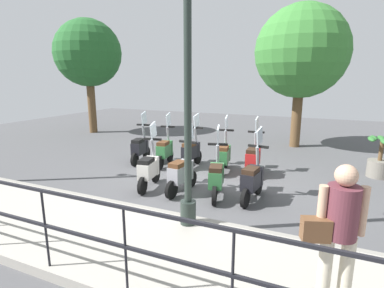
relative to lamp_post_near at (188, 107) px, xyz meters
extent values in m
plane|color=#4C4C4F|center=(2.40, 0.57, -2.12)|extent=(28.00, 28.00, 0.00)
cube|color=#A39E93|center=(-0.80, 0.57, -2.05)|extent=(2.20, 20.00, 0.15)
cube|color=gray|center=(0.25, 0.57, -2.05)|extent=(0.10, 20.00, 0.15)
cube|color=black|center=(-1.80, 0.57, -0.92)|extent=(0.04, 16.00, 0.04)
cube|color=black|center=(-1.80, 0.57, -1.39)|extent=(0.04, 16.00, 0.04)
cylinder|color=black|center=(-1.80, -1.28, -1.45)|extent=(0.03, 0.03, 1.05)
cylinder|color=black|center=(-1.80, -0.05, -1.45)|extent=(0.03, 0.03, 1.05)
cylinder|color=black|center=(-1.80, 1.18, -1.45)|extent=(0.03, 0.03, 1.05)
cylinder|color=#232D28|center=(0.00, 0.00, -1.77)|extent=(0.26, 0.26, 0.40)
cylinder|color=#232D28|center=(0.00, 0.00, 0.19)|extent=(0.12, 0.12, 4.32)
cylinder|color=beige|center=(-1.05, -2.30, -1.56)|extent=(0.14, 0.14, 0.82)
cylinder|color=beige|center=(-1.12, -2.09, -1.56)|extent=(0.14, 0.14, 0.82)
cylinder|color=brown|center=(-1.08, -2.20, -0.88)|extent=(0.41, 0.41, 0.55)
sphere|color=tan|center=(-1.08, -2.20, -0.49)|extent=(0.22, 0.22, 0.22)
cylinder|color=tan|center=(-1.02, -2.38, -0.86)|extent=(0.09, 0.09, 0.52)
cylinder|color=tan|center=(-1.15, -2.01, -0.86)|extent=(0.09, 0.09, 0.52)
cube|color=brown|center=(-1.22, -1.97, -1.05)|extent=(0.22, 0.31, 0.24)
cylinder|color=brown|center=(6.78, 8.03, -0.86)|extent=(0.36, 0.36, 2.52)
sphere|color=#235B28|center=(6.78, 8.03, 1.52)|extent=(3.00, 3.00, 3.00)
cylinder|color=brown|center=(7.47, -1.05, -1.01)|extent=(0.36, 0.36, 2.23)
sphere|color=#387A33|center=(7.47, -1.05, 1.34)|extent=(3.28, 3.28, 3.28)
cylinder|color=slate|center=(4.61, -3.40, -1.90)|extent=(0.56, 0.56, 0.45)
cylinder|color=brown|center=(4.61, -3.40, -1.42)|extent=(0.10, 0.10, 0.50)
ellipsoid|color=#2D6B2D|center=(4.86, -3.40, -1.12)|extent=(0.56, 0.16, 0.10)
ellipsoid|color=#2D6B2D|center=(4.36, -3.40, -1.12)|extent=(0.56, 0.16, 0.10)
ellipsoid|color=#2D6B2D|center=(4.61, -3.15, -1.12)|extent=(0.56, 0.16, 0.10)
ellipsoid|color=#2D6B2D|center=(4.79, -3.22, -1.12)|extent=(0.56, 0.16, 0.10)
cylinder|color=black|center=(2.16, -0.75, -1.92)|extent=(0.41, 0.13, 0.40)
cylinder|color=black|center=(1.33, -0.66, -1.92)|extent=(0.41, 0.13, 0.40)
cube|color=black|center=(1.66, -0.69, -1.64)|extent=(0.63, 0.35, 0.36)
cube|color=black|center=(1.95, -0.73, -1.62)|extent=(0.15, 0.31, 0.44)
cube|color=black|center=(1.59, -0.69, -1.41)|extent=(0.43, 0.30, 0.10)
cylinder|color=gray|center=(2.01, -0.73, -1.27)|extent=(0.19, 0.09, 0.55)
cube|color=black|center=(2.01, -0.73, -0.99)|extent=(0.11, 0.44, 0.05)
cube|color=silver|center=(2.07, -0.74, -0.79)|extent=(0.39, 0.07, 0.42)
cylinder|color=black|center=(2.00, 0.16, -1.92)|extent=(0.41, 0.18, 0.40)
cylinder|color=black|center=(1.20, -0.05, -1.92)|extent=(0.41, 0.18, 0.40)
cube|color=#2D6B38|center=(1.52, 0.03, -1.64)|extent=(0.65, 0.42, 0.36)
cube|color=#2D6B38|center=(1.80, 0.11, -1.62)|extent=(0.19, 0.32, 0.44)
cube|color=black|center=(1.45, 0.02, -1.41)|extent=(0.45, 0.35, 0.10)
cylinder|color=gray|center=(1.86, 0.12, -1.27)|extent=(0.19, 0.11, 0.55)
cube|color=black|center=(1.86, 0.12, -0.99)|extent=(0.17, 0.44, 0.05)
cube|color=silver|center=(1.92, 0.14, -0.79)|extent=(0.38, 0.13, 0.42)
cylinder|color=black|center=(1.96, 0.81, -1.92)|extent=(0.41, 0.13, 0.40)
cylinder|color=black|center=(1.14, 0.91, -1.92)|extent=(0.41, 0.13, 0.40)
cube|color=gray|center=(1.47, 0.87, -1.64)|extent=(0.63, 0.35, 0.36)
cube|color=gray|center=(1.75, 0.83, -1.62)|extent=(0.16, 0.31, 0.44)
cube|color=#4C2D19|center=(1.40, 0.88, -1.41)|extent=(0.43, 0.31, 0.10)
cylinder|color=gray|center=(1.81, 0.83, -1.27)|extent=(0.19, 0.09, 0.55)
cube|color=black|center=(1.81, 0.83, -0.99)|extent=(0.11, 0.44, 0.05)
cube|color=silver|center=(1.87, 0.82, -0.79)|extent=(0.39, 0.08, 0.42)
cylinder|color=black|center=(1.92, 1.75, -1.92)|extent=(0.41, 0.14, 0.40)
cylinder|color=black|center=(1.10, 1.62, -1.92)|extent=(0.41, 0.14, 0.40)
cube|color=beige|center=(1.42, 1.67, -1.64)|extent=(0.64, 0.37, 0.36)
cube|color=beige|center=(1.71, 1.72, -1.62)|extent=(0.17, 0.32, 0.44)
cube|color=black|center=(1.35, 1.66, -1.41)|extent=(0.44, 0.32, 0.10)
cylinder|color=gray|center=(1.77, 1.73, -1.27)|extent=(0.19, 0.10, 0.55)
cube|color=black|center=(1.77, 1.73, -0.99)|extent=(0.13, 0.44, 0.05)
cube|color=silver|center=(1.83, 1.74, -0.79)|extent=(0.39, 0.09, 0.42)
cylinder|color=black|center=(3.85, -0.33, -1.92)|extent=(0.40, 0.09, 0.40)
cylinder|color=black|center=(3.02, -0.35, -1.92)|extent=(0.40, 0.09, 0.40)
cube|color=#B21E1E|center=(3.35, -0.35, -1.64)|extent=(0.61, 0.30, 0.36)
cube|color=#B21E1E|center=(3.64, -0.34, -1.62)|extent=(0.13, 0.30, 0.44)
cube|color=black|center=(3.28, -0.35, -1.41)|extent=(0.41, 0.27, 0.10)
cylinder|color=gray|center=(3.70, -0.34, -1.27)|extent=(0.18, 0.08, 0.55)
cube|color=black|center=(3.70, -0.34, -0.99)|extent=(0.07, 0.44, 0.05)
cube|color=silver|center=(3.76, -0.33, -0.79)|extent=(0.39, 0.04, 0.42)
cylinder|color=black|center=(3.81, 0.52, -1.92)|extent=(0.41, 0.14, 0.40)
cylinder|color=black|center=(2.99, 0.39, -1.92)|extent=(0.41, 0.14, 0.40)
cube|color=#2D6B38|center=(3.31, 0.44, -1.64)|extent=(0.64, 0.37, 0.36)
cube|color=#2D6B38|center=(3.60, 0.49, -1.62)|extent=(0.16, 0.31, 0.44)
cube|color=#4C2D19|center=(3.25, 0.43, -1.41)|extent=(0.44, 0.32, 0.10)
cylinder|color=gray|center=(3.66, 0.50, -1.27)|extent=(0.19, 0.10, 0.55)
cube|color=black|center=(3.66, 0.50, -0.99)|extent=(0.13, 0.44, 0.05)
cube|color=silver|center=(3.72, 0.51, -0.79)|extent=(0.39, 0.09, 0.42)
cylinder|color=black|center=(3.86, 1.42, -1.92)|extent=(0.40, 0.10, 0.40)
cylinder|color=black|center=(3.03, 1.47, -1.92)|extent=(0.40, 0.10, 0.40)
cube|color=black|center=(3.36, 1.45, -1.64)|extent=(0.62, 0.32, 0.36)
cube|color=black|center=(3.65, 1.44, -1.62)|extent=(0.14, 0.31, 0.44)
cube|color=#4C2D19|center=(3.29, 1.46, -1.41)|extent=(0.42, 0.28, 0.10)
cylinder|color=gray|center=(3.71, 1.43, -1.27)|extent=(0.19, 0.08, 0.55)
cube|color=black|center=(3.71, 1.43, -0.99)|extent=(0.09, 0.44, 0.05)
cube|color=silver|center=(3.77, 1.43, -0.79)|extent=(0.39, 0.05, 0.42)
cylinder|color=black|center=(3.70, 2.29, -1.92)|extent=(0.41, 0.13, 0.40)
cylinder|color=black|center=(2.87, 2.18, -1.92)|extent=(0.41, 0.13, 0.40)
cube|color=#2D6B38|center=(3.20, 2.22, -1.64)|extent=(0.63, 0.36, 0.36)
cube|color=#2D6B38|center=(3.49, 2.26, -1.62)|extent=(0.16, 0.31, 0.44)
cube|color=#4C2D19|center=(3.13, 2.21, -1.41)|extent=(0.43, 0.31, 0.10)
cylinder|color=gray|center=(3.55, 2.27, -1.27)|extent=(0.19, 0.09, 0.55)
cube|color=black|center=(3.55, 2.27, -0.99)|extent=(0.12, 0.44, 0.05)
cube|color=silver|center=(3.61, 2.28, -0.79)|extent=(0.39, 0.08, 0.42)
cylinder|color=black|center=(3.69, 3.14, -1.92)|extent=(0.41, 0.13, 0.40)
cylinder|color=black|center=(2.87, 3.03, -1.92)|extent=(0.41, 0.13, 0.40)
cube|color=black|center=(3.20, 3.07, -1.64)|extent=(0.63, 0.36, 0.36)
cube|color=black|center=(3.49, 3.11, -1.62)|extent=(0.16, 0.31, 0.44)
cube|color=black|center=(3.13, 3.06, -1.41)|extent=(0.43, 0.31, 0.10)
cylinder|color=gray|center=(3.55, 3.12, -1.27)|extent=(0.19, 0.09, 0.55)
cube|color=black|center=(3.55, 3.12, -0.99)|extent=(0.12, 0.44, 0.05)
cube|color=silver|center=(3.61, 3.13, -0.79)|extent=(0.39, 0.08, 0.42)
camera|label=1|loc=(-4.24, -1.93, 0.45)|focal=28.00mm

